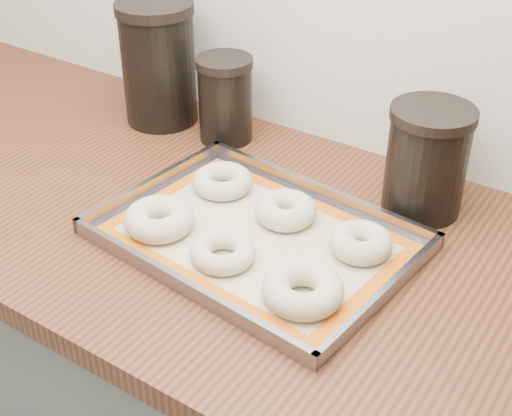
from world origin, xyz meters
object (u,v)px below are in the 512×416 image
Objects in this scene: bagel_front_left at (159,219)px; bagel_front_right at (303,289)px; bagel_front_mid at (223,252)px; bagel_back_right at (361,243)px; canister_left at (158,63)px; baking_tray at (256,237)px; canister_mid at (225,99)px; bagel_back_left at (223,181)px; bagel_back_mid at (286,210)px; canister_right at (427,160)px.

bagel_front_right is at bearing -4.56° from bagel_front_left.
bagel_front_mid is at bearing 175.30° from bagel_front_right.
canister_left reaches higher than bagel_back_right.
baking_tray is 4.52× the size of bagel_front_left.
canister_left is 1.47× the size of canister_mid.
bagel_back_left is at bearing 85.41° from bagel_front_left.
canister_left reaches higher than bagel_front_left.
bagel_back_right reaches higher than baking_tray.
canister_right is (0.16, 0.16, 0.07)m from bagel_back_mid.
bagel_back_left is at bearing 145.47° from baking_tray.
bagel_back_right is at bearing -6.35° from bagel_back_left.
canister_mid is (-0.10, 0.31, 0.06)m from bagel_front_left.
canister_right is at bearing -1.95° from canister_left.
canister_mid reaches higher than bagel_front_mid.
bagel_front_mid is 0.40m from canister_mid.
bagel_back_left reaches higher than bagel_front_mid.
bagel_back_right is (0.16, 0.13, 0.00)m from bagel_front_mid.
canister_right is at bearing -3.25° from canister_mid.
bagel_back_mid is 0.24m from canister_right.
baking_tray is 0.16m from bagel_back_right.
canister_mid is at bearing 125.18° from bagel_front_mid.
bagel_front_mid is 0.95× the size of bagel_back_left.
canister_left is (-0.39, 0.24, 0.11)m from baking_tray.
baking_tray is at bearing -34.53° from bagel_back_left.
bagel_front_mid is at bearing -39.74° from canister_left.
canister_right is at bearing 52.47° from baking_tray.
bagel_front_mid is at bearing -121.33° from canister_right.
bagel_back_right is at bearing -19.24° from canister_left.
canister_left reaches higher than bagel_front_mid.
bagel_back_mid is 0.60× the size of canister_mid.
bagel_front_left reaches higher than bagel_back_right.
canister_left is at bearing -178.50° from canister_mid.
canister_mid is at bearing 153.41° from bagel_back_right.
baking_tray is 2.07× the size of canister_left.
bagel_back_right is (0.02, 0.14, -0.00)m from bagel_front_right.
canister_mid is at bearing 124.18° from bagel_back_left.
bagel_back_mid is 1.04× the size of bagel_back_right.
bagel_back_right is at bearing 83.65° from bagel_front_right.
bagel_front_mid is at bearing -4.42° from bagel_front_left.
bagel_front_left is at bearing -155.26° from baking_tray.
bagel_back_right is (0.15, 0.06, 0.02)m from baking_tray.
bagel_front_left is 1.08× the size of bagel_back_left.
bagel_back_right is 0.43m from canister_mid.
canister_left is at bearing 149.24° from bagel_back_left.
canister_right reaches higher than canister_mid.
bagel_front_left reaches higher than baking_tray.
bagel_front_right is 0.31m from bagel_back_left.
bagel_back_left is at bearing 173.65° from bagel_back_right.
bagel_front_right is 0.50m from canister_mid.
bagel_front_left reaches higher than bagel_front_mid.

